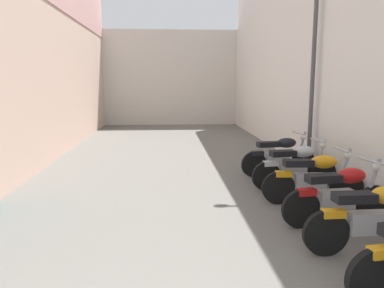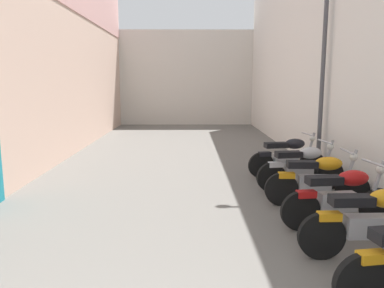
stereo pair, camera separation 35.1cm
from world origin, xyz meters
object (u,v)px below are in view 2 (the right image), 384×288
motorcycle_fourth (341,196)px  motorcycle_sixth (302,167)px  motorcycle_seventh (287,156)px  street_lamp (321,46)px  motorcycle_third (373,220)px  motorcycle_fifth (318,179)px

motorcycle_fourth → motorcycle_sixth: bearing=90.0°
motorcycle_seventh → street_lamp: (0.71, 0.22, 2.49)m
motorcycle_third → street_lamp: bearing=80.7°
street_lamp → motorcycle_fourth: bearing=-101.9°
motorcycle_fourth → motorcycle_sixth: size_ratio=1.00×
motorcycle_fifth → motorcycle_sixth: 0.97m
motorcycle_third → motorcycle_seventh: same height
motorcycle_fourth → motorcycle_seventh: bearing=90.0°
motorcycle_fourth → street_lamp: bearing=78.1°
motorcycle_fifth → street_lamp: 3.47m
motorcycle_fifth → street_lamp: bearing=73.0°
motorcycle_sixth → street_lamp: street_lamp is taller
motorcycle_seventh → street_lamp: street_lamp is taller
motorcycle_seventh → motorcycle_sixth: bearing=-90.0°
motorcycle_fourth → motorcycle_fifth: same height
motorcycle_fifth → motorcycle_third: bearing=-90.0°
motorcycle_fifth → motorcycle_sixth: (-0.00, 0.97, 0.00)m
motorcycle_seventh → motorcycle_fourth: bearing=-90.0°
motorcycle_third → motorcycle_sixth: (-0.00, 2.99, 0.00)m
motorcycle_fifth → motorcycle_seventh: same height
motorcycle_fourth → motorcycle_fifth: 1.04m
street_lamp → motorcycle_third: bearing=-99.3°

